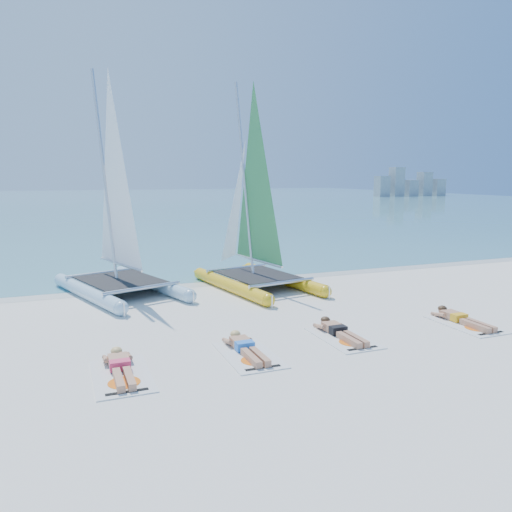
{
  "coord_description": "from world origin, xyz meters",
  "views": [
    {
      "loc": [
        -3.61,
        -10.44,
        3.54
      ],
      "look_at": [
        0.95,
        1.2,
        1.52
      ],
      "focal_mm": 35.0,
      "sensor_mm": 36.0,
      "label": 1
    }
  ],
  "objects_px": {
    "towel_c": "(343,338)",
    "sunbather_c": "(339,331)",
    "towel_a": "(122,376)",
    "sunbather_b": "(245,347)",
    "catamaran_blue": "(116,225)",
    "sunbather_d": "(460,318)",
    "towel_b": "(249,355)",
    "towel_d": "(466,324)",
    "catamaran_yellow": "(249,220)",
    "sunbather_a": "(120,366)"
  },
  "relations": [
    {
      "from": "towel_a",
      "to": "sunbather_c",
      "type": "xyz_separation_m",
      "value": [
        4.8,
        0.57,
        0.11
      ]
    },
    {
      "from": "catamaran_yellow",
      "to": "sunbather_c",
      "type": "bearing_deg",
      "value": -99.77
    },
    {
      "from": "sunbather_a",
      "to": "towel_c",
      "type": "bearing_deg",
      "value": 2.24
    },
    {
      "from": "towel_c",
      "to": "sunbather_c",
      "type": "height_order",
      "value": "sunbather_c"
    },
    {
      "from": "sunbather_c",
      "to": "sunbather_b",
      "type": "bearing_deg",
      "value": -174.3
    },
    {
      "from": "sunbather_a",
      "to": "sunbather_c",
      "type": "bearing_deg",
      "value": 4.52
    },
    {
      "from": "catamaran_blue",
      "to": "towel_a",
      "type": "distance_m",
      "value": 6.94
    },
    {
      "from": "towel_a",
      "to": "towel_b",
      "type": "distance_m",
      "value": 2.48
    },
    {
      "from": "catamaran_blue",
      "to": "towel_c",
      "type": "distance_m",
      "value": 7.73
    },
    {
      "from": "catamaran_yellow",
      "to": "towel_a",
      "type": "height_order",
      "value": "catamaran_yellow"
    },
    {
      "from": "sunbather_d",
      "to": "towel_c",
      "type": "bearing_deg",
      "value": 179.74
    },
    {
      "from": "towel_a",
      "to": "sunbather_a",
      "type": "relative_size",
      "value": 1.07
    },
    {
      "from": "catamaran_yellow",
      "to": "towel_d",
      "type": "xyz_separation_m",
      "value": [
        3.27,
        -6.08,
        -2.12
      ]
    },
    {
      "from": "towel_b",
      "to": "sunbather_b",
      "type": "height_order",
      "value": "sunbather_b"
    },
    {
      "from": "towel_b",
      "to": "towel_d",
      "type": "distance_m",
      "value": 5.58
    },
    {
      "from": "towel_b",
      "to": "sunbather_c",
      "type": "bearing_deg",
      "value": 10.36
    },
    {
      "from": "towel_c",
      "to": "sunbather_d",
      "type": "distance_m",
      "value": 3.27
    },
    {
      "from": "sunbather_c",
      "to": "catamaran_blue",
      "type": "bearing_deg",
      "value": 124.38
    },
    {
      "from": "towel_c",
      "to": "sunbather_d",
      "type": "height_order",
      "value": "sunbather_d"
    },
    {
      "from": "towel_a",
      "to": "towel_b",
      "type": "relative_size",
      "value": 1.0
    },
    {
      "from": "towel_a",
      "to": "towel_d",
      "type": "relative_size",
      "value": 1.0
    },
    {
      "from": "towel_a",
      "to": "towel_c",
      "type": "relative_size",
      "value": 1.0
    },
    {
      "from": "sunbather_a",
      "to": "sunbather_d",
      "type": "distance_m",
      "value": 8.06
    },
    {
      "from": "catamaran_blue",
      "to": "sunbather_b",
      "type": "xyz_separation_m",
      "value": [
        1.8,
        -6.25,
        -1.97
      ]
    },
    {
      "from": "catamaran_blue",
      "to": "towel_d",
      "type": "relative_size",
      "value": 3.78
    },
    {
      "from": "sunbather_c",
      "to": "sunbather_d",
      "type": "height_order",
      "value": "same"
    },
    {
      "from": "towel_d",
      "to": "towel_c",
      "type": "bearing_deg",
      "value": 176.38
    },
    {
      "from": "towel_a",
      "to": "towel_b",
      "type": "height_order",
      "value": "same"
    },
    {
      "from": "catamaran_blue",
      "to": "towel_b",
      "type": "bearing_deg",
      "value": -92.35
    },
    {
      "from": "sunbather_a",
      "to": "towel_d",
      "type": "relative_size",
      "value": 0.93
    },
    {
      "from": "sunbather_b",
      "to": "towel_b",
      "type": "bearing_deg",
      "value": -90.0
    },
    {
      "from": "sunbather_a",
      "to": "sunbather_d",
      "type": "bearing_deg",
      "value": 1.23
    },
    {
      "from": "towel_a",
      "to": "towel_d",
      "type": "distance_m",
      "value": 8.06
    },
    {
      "from": "catamaran_blue",
      "to": "sunbather_d",
      "type": "xyz_separation_m",
      "value": [
        7.38,
        -6.22,
        -1.97
      ]
    },
    {
      "from": "catamaran_yellow",
      "to": "sunbather_a",
      "type": "relative_size",
      "value": 3.91
    },
    {
      "from": "towel_a",
      "to": "sunbather_c",
      "type": "bearing_deg",
      "value": 6.8
    },
    {
      "from": "towel_a",
      "to": "sunbather_c",
      "type": "relative_size",
      "value": 1.07
    },
    {
      "from": "towel_d",
      "to": "sunbather_d",
      "type": "distance_m",
      "value": 0.22
    },
    {
      "from": "sunbather_a",
      "to": "towel_d",
      "type": "bearing_deg",
      "value": -0.14
    },
    {
      "from": "sunbather_b",
      "to": "sunbather_c",
      "type": "relative_size",
      "value": 1.0
    },
    {
      "from": "towel_b",
      "to": "sunbather_b",
      "type": "bearing_deg",
      "value": 90.0
    },
    {
      "from": "catamaran_blue",
      "to": "towel_a",
      "type": "xyz_separation_m",
      "value": [
        -0.68,
        -6.59,
        -2.08
      ]
    },
    {
      "from": "catamaran_blue",
      "to": "towel_c",
      "type": "xyz_separation_m",
      "value": [
        4.12,
        -6.21,
        -2.08
      ]
    },
    {
      "from": "sunbather_b",
      "to": "towel_c",
      "type": "relative_size",
      "value": 0.93
    },
    {
      "from": "sunbather_b",
      "to": "sunbather_a",
      "type": "bearing_deg",
      "value": -176.58
    },
    {
      "from": "towel_d",
      "to": "sunbather_b",
      "type": "bearing_deg",
      "value": 178.28
    },
    {
      "from": "towel_a",
      "to": "sunbather_b",
      "type": "bearing_deg",
      "value": 7.81
    },
    {
      "from": "towel_c",
      "to": "sunbather_c",
      "type": "bearing_deg",
      "value": 90.0
    },
    {
      "from": "towel_a",
      "to": "towel_b",
      "type": "bearing_deg",
      "value": 3.42
    },
    {
      "from": "towel_a",
      "to": "sunbather_b",
      "type": "relative_size",
      "value": 1.07
    }
  ]
}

